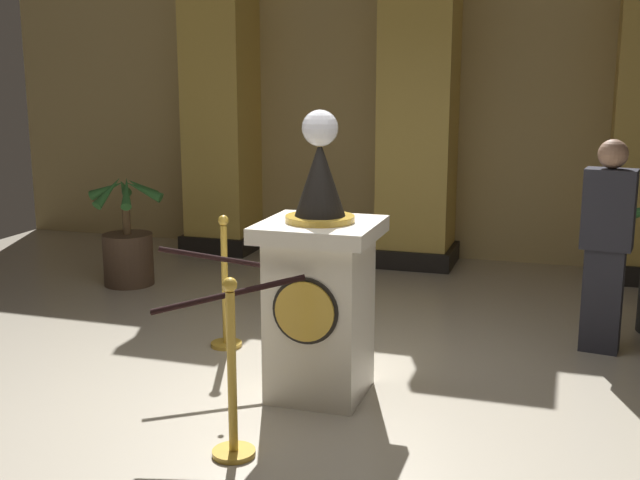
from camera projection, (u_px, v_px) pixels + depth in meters
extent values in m
plane|color=#B2A893|center=(295.00, 401.00, 5.10)|extent=(10.46, 10.46, 0.00)
cube|color=tan|center=(427.00, 92.00, 8.86)|extent=(10.46, 0.16, 3.71)
cube|color=silver|center=(320.00, 317.00, 5.12)|extent=(0.58, 0.58, 1.05)
cube|color=silver|center=(320.00, 230.00, 5.00)|extent=(0.73, 0.73, 0.10)
cylinder|color=gold|center=(305.00, 312.00, 4.81)|extent=(0.37, 0.03, 0.37)
cylinder|color=black|center=(305.00, 311.00, 4.82)|extent=(0.42, 0.01, 0.42)
cylinder|color=gold|center=(320.00, 219.00, 4.98)|extent=(0.44, 0.44, 0.04)
cone|color=black|center=(320.00, 178.00, 4.93)|extent=(0.32, 0.32, 0.47)
cylinder|color=gold|center=(320.00, 142.00, 4.89)|extent=(0.03, 0.03, 0.06)
sphere|color=silver|center=(320.00, 128.00, 4.87)|extent=(0.22, 0.22, 0.22)
cylinder|color=gold|center=(226.00, 344.00, 6.13)|extent=(0.24, 0.24, 0.03)
cylinder|color=gold|center=(225.00, 287.00, 6.03)|extent=(0.05, 0.05, 0.94)
sphere|color=gold|center=(223.00, 220.00, 5.93)|extent=(0.08, 0.08, 0.08)
cylinder|color=gold|center=(234.00, 453.00, 4.38)|extent=(0.24, 0.24, 0.03)
cylinder|color=gold|center=(232.00, 375.00, 4.28)|extent=(0.05, 0.05, 0.93)
sphere|color=gold|center=(230.00, 285.00, 4.18)|extent=(0.08, 0.08, 0.08)
cylinder|color=black|center=(225.00, 259.00, 5.53)|extent=(0.84, 0.42, 0.22)
cylinder|color=black|center=(228.00, 295.00, 4.65)|extent=(0.84, 0.42, 0.22)
sphere|color=black|center=(227.00, 289.00, 5.11)|extent=(0.04, 0.04, 0.04)
cube|color=black|center=(225.00, 240.00, 9.50)|extent=(0.81, 0.81, 0.20)
cube|color=gold|center=(221.00, 98.00, 9.16)|extent=(0.71, 0.71, 3.56)
cube|color=black|center=(638.00, 269.00, 8.14)|extent=(0.80, 0.80, 0.20)
cube|color=black|center=(415.00, 253.00, 8.82)|extent=(0.88, 0.88, 0.20)
cube|color=gold|center=(419.00, 100.00, 8.47)|extent=(0.76, 0.76, 3.56)
cylinder|color=#4C3828|center=(128.00, 259.00, 7.87)|extent=(0.49, 0.49, 0.51)
cylinder|color=brown|center=(126.00, 219.00, 7.79)|extent=(0.08, 0.08, 0.29)
cone|color=#2D662D|center=(143.00, 190.00, 7.69)|extent=(0.40, 0.15, 0.24)
cone|color=#2D662D|center=(142.00, 188.00, 7.86)|extent=(0.24, 0.37, 0.31)
cone|color=#2D662D|center=(124.00, 187.00, 7.91)|extent=(0.26, 0.37, 0.29)
cone|color=#2D662D|center=(107.00, 189.00, 7.78)|extent=(0.39, 0.12, 0.24)
cone|color=#2D662D|center=(108.00, 192.00, 7.59)|extent=(0.21, 0.35, 0.34)
cone|color=#2D662D|center=(126.00, 192.00, 7.55)|extent=(0.26, 0.34, 0.35)
cube|color=#26262D|center=(602.00, 300.00, 5.95)|extent=(0.30, 0.22, 0.79)
cube|color=#26262D|center=(609.00, 209.00, 5.81)|extent=(0.39, 0.27, 0.59)
sphere|color=#997056|center=(613.00, 154.00, 5.73)|extent=(0.21, 0.21, 0.21)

